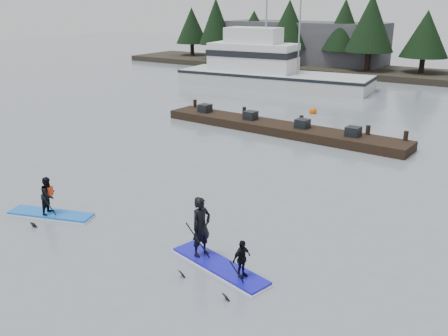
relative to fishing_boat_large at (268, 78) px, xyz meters
The scene contains 9 objects.
ground 32.02m from the fishing_boat_large, 69.82° to the right, with size 160.00×160.00×0.00m, color slate.
far_shore 16.28m from the fishing_boat_large, 47.25° to the left, with size 70.00×8.00×0.60m, color #2D281E.
treeline 16.29m from the fishing_boat_large, 47.25° to the left, with size 60.00×4.00×8.00m, color black, non-canonical shape.
waterfront_building 14.37m from the fishing_boat_large, 101.96° to the left, with size 18.00×6.00×5.00m, color #4C4C51.
fishing_boat_large is the anchor object (origin of this frame).
floating_dock 16.49m from the fishing_boat_large, 59.35° to the right, with size 15.16×2.02×0.51m, color black.
buoy_b 11.50m from the fishing_boat_large, 46.14° to the right, with size 0.52×0.52×0.52m, color #E2590B.
paddleboard_solo 30.02m from the fishing_boat_large, 76.54° to the right, with size 3.18×1.69×1.89m.
paddleboard_duo 32.02m from the fishing_boat_large, 64.38° to the right, with size 3.46×1.69×2.47m.
Camera 1 is at (10.11, -9.44, 7.35)m, focal length 40.00 mm.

